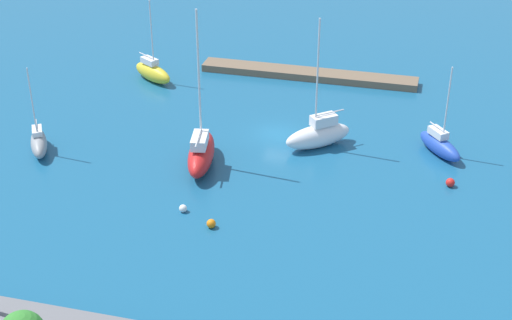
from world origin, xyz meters
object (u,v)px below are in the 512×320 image
object	(u,v)px
sailboat_blue_far_north	(440,145)
sailboat_red_along_channel	(201,152)
mooring_buoy_red	(450,183)
sailboat_yellow_lone_north	(153,72)
sailboat_gray_west_end	(39,142)
pier_dock	(308,74)
mooring_buoy_orange	(211,224)
sailboat_white_inner_mooring	(318,134)
mooring_buoy_white	(183,208)

from	to	relation	value
sailboat_blue_far_north	sailboat_red_along_channel	bearing A→B (deg)	-107.76
sailboat_red_along_channel	mooring_buoy_red	size ratio (longest dim) A/B	18.57
sailboat_yellow_lone_north	sailboat_red_along_channel	distance (m)	20.75
sailboat_yellow_lone_north	sailboat_red_along_channel	bearing A→B (deg)	-24.67
sailboat_gray_west_end	sailboat_blue_far_north	size ratio (longest dim) A/B	0.97
pier_dock	sailboat_red_along_channel	size ratio (longest dim) A/B	1.70
sailboat_blue_far_north	mooring_buoy_orange	xyz separation A→B (m)	(16.89, 16.86, -0.60)
sailboat_gray_west_end	sailboat_white_inner_mooring	world-z (taller)	sailboat_white_inner_mooring
sailboat_red_along_channel	mooring_buoy_white	bearing A→B (deg)	176.30
sailboat_red_along_channel	sailboat_white_inner_mooring	distance (m)	11.45
sailboat_white_inner_mooring	mooring_buoy_white	world-z (taller)	sailboat_white_inner_mooring
sailboat_gray_west_end	sailboat_blue_far_north	world-z (taller)	sailboat_blue_far_north
sailboat_gray_west_end	mooring_buoy_red	distance (m)	37.49
mooring_buoy_red	mooring_buoy_orange	distance (m)	21.22
mooring_buoy_white	sailboat_blue_far_north	bearing A→B (deg)	-142.39
sailboat_yellow_lone_north	sailboat_gray_west_end	bearing A→B (deg)	-70.56
sailboat_yellow_lone_north	mooring_buoy_red	distance (m)	36.63
pier_dock	mooring_buoy_red	world-z (taller)	pier_dock
sailboat_white_inner_mooring	mooring_buoy_red	xyz separation A→B (m)	(-12.33, 4.44, -0.90)
sailboat_white_inner_mooring	sailboat_blue_far_north	world-z (taller)	sailboat_white_inner_mooring
mooring_buoy_red	sailboat_blue_far_north	bearing A→B (deg)	-78.31
mooring_buoy_white	sailboat_gray_west_end	bearing A→B (deg)	-21.48
pier_dock	sailboat_white_inner_mooring	world-z (taller)	sailboat_white_inner_mooring
mooring_buoy_white	mooring_buoy_red	bearing A→B (deg)	-155.68
mooring_buoy_orange	sailboat_red_along_channel	bearing A→B (deg)	-67.69
sailboat_gray_west_end	mooring_buoy_white	distance (m)	17.61
sailboat_blue_far_north	mooring_buoy_orange	world-z (taller)	sailboat_blue_far_north
mooring_buoy_red	mooring_buoy_orange	size ratio (longest dim) A/B	1.06
mooring_buoy_white	mooring_buoy_red	distance (m)	23.03
sailboat_gray_west_end	sailboat_blue_far_north	bearing A→B (deg)	73.84
sailboat_red_along_channel	mooring_buoy_orange	distance (m)	9.96
sailboat_gray_west_end	sailboat_blue_far_north	xyz separation A→B (m)	(-36.17, -8.81, -0.01)
mooring_buoy_white	mooring_buoy_red	world-z (taller)	mooring_buoy_red
mooring_buoy_orange	mooring_buoy_white	bearing A→B (deg)	-29.05
sailboat_gray_west_end	mooring_buoy_red	size ratio (longest dim) A/B	10.91
sailboat_white_inner_mooring	sailboat_red_along_channel	bearing A→B (deg)	-6.19
sailboat_red_along_channel	sailboat_blue_far_north	distance (m)	22.05
sailboat_yellow_lone_north	sailboat_blue_far_north	xyz separation A→B (m)	(-32.03, 9.65, -0.13)
sailboat_yellow_lone_north	sailboat_blue_far_north	size ratio (longest dim) A/B	1.07
sailboat_red_along_channel	mooring_buoy_white	xyz separation A→B (m)	(-0.86, 7.55, -1.11)
sailboat_yellow_lone_north	mooring_buoy_red	size ratio (longest dim) A/B	12.04
sailboat_yellow_lone_north	mooring_buoy_red	world-z (taller)	sailboat_yellow_lone_north
sailboat_gray_west_end	sailboat_white_inner_mooring	bearing A→B (deg)	76.80
sailboat_red_along_channel	sailboat_white_inner_mooring	world-z (taller)	sailboat_red_along_channel
sailboat_red_along_channel	sailboat_blue_far_north	xyz separation A→B (m)	(-20.65, -7.70, -0.46)
pier_dock	sailboat_red_along_channel	xyz separation A→B (m)	(5.45, 22.66, 1.02)
mooring_buoy_orange	mooring_buoy_red	bearing A→B (deg)	-148.46
sailboat_blue_far_north	sailboat_yellow_lone_north	bearing A→B (deg)	-144.97
sailboat_gray_west_end	sailboat_red_along_channel	size ratio (longest dim) A/B	0.59
sailboat_blue_far_north	sailboat_white_inner_mooring	bearing A→B (deg)	-121.41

